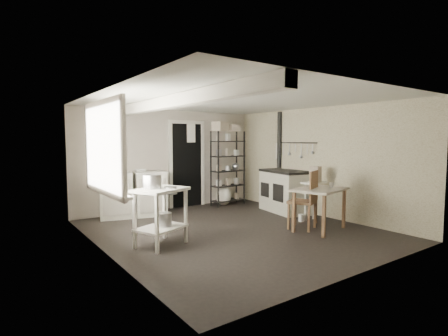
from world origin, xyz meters
TOP-DOWN VIEW (x-y plane):
  - floor at (0.00, 0.00)m, footprint 5.00×5.00m
  - ceiling at (0.00, 0.00)m, footprint 5.00×5.00m
  - wall_back at (0.00, 2.50)m, footprint 4.50×0.02m
  - wall_front at (0.00, -2.50)m, footprint 4.50×0.02m
  - wall_left at (-2.25, 0.00)m, footprint 0.02×5.00m
  - wall_right at (2.25, 0.00)m, footprint 0.02×5.00m
  - window at (-2.22, 0.20)m, footprint 0.12×1.76m
  - doorway at (0.45, 2.47)m, footprint 0.96×0.10m
  - ceiling_beam at (-1.20, 0.00)m, footprint 0.18×5.00m
  - wallpaper_panel at (2.24, 0.00)m, footprint 0.01×5.00m
  - utensil_rail at (2.19, 0.60)m, footprint 0.06×1.20m
  - prep_table at (-1.44, -0.07)m, footprint 0.93×0.81m
  - stockpot at (-1.55, -0.00)m, footprint 0.34×0.34m
  - saucepan at (-1.31, -0.14)m, footprint 0.22×0.22m
  - bucket at (-1.39, -0.08)m, footprint 0.27×0.27m
  - base_cabinets at (-1.02, 2.18)m, footprint 1.54×0.95m
  - mixing_bowl at (-0.88, 2.07)m, footprint 0.36×0.36m
  - counter_cup at (-1.38, 2.07)m, footprint 0.16×0.16m
  - shelf_rack at (1.37, 2.06)m, footprint 0.88×0.39m
  - shelf_jar at (1.09, 2.07)m, footprint 0.10×0.10m
  - storage_box_a at (1.14, 2.06)m, footprint 0.39×0.36m
  - storage_box_b at (1.54, 2.05)m, footprint 0.28×0.27m
  - stove at (1.92, 0.64)m, footprint 0.85×1.29m
  - stovepipe at (2.21, 1.12)m, footprint 0.13×0.13m
  - side_ledge at (1.84, -0.25)m, footprint 0.50×0.27m
  - oats_box at (1.82, -0.30)m, footprint 0.14×0.22m
  - work_table at (1.26, -0.87)m, footprint 1.13×0.92m
  - table_cup at (1.48, -0.95)m, footprint 0.10×0.10m
  - chair at (1.09, -0.61)m, footprint 0.59×0.60m
  - flour_sack at (1.25, 2.07)m, footprint 0.43×0.37m
  - floor_crock at (1.51, -0.22)m, footprint 0.13×0.13m

SIDE VIEW (x-z plane):
  - floor at x=0.00m, z-range 0.00..0.00m
  - floor_crock at x=1.51m, z-range 0.00..0.15m
  - flour_sack at x=1.25m, z-range 0.00..0.48m
  - work_table at x=1.26m, z-range 0.00..0.76m
  - bucket at x=-1.39m, z-range 0.27..0.50m
  - prep_table at x=-1.44m, z-range -0.04..0.84m
  - side_ledge at x=1.84m, z-range 0.04..0.82m
  - stove at x=1.92m, z-range -0.03..0.91m
  - base_cabinets at x=-1.02m, z-range -0.01..0.93m
  - chair at x=1.09m, z-range -0.05..1.02m
  - table_cup at x=1.48m, z-range 0.76..0.86m
  - saucepan at x=-1.31m, z-range 0.80..0.90m
  - stockpot at x=-1.55m, z-range 0.79..1.09m
  - shelf_rack at x=1.37m, z-range 0.04..1.86m
  - mixing_bowl at x=-0.88m, z-range 0.92..0.99m
  - counter_cup at x=-1.38m, z-range 0.92..1.02m
  - doorway at x=0.45m, z-range -0.04..2.04m
  - oats_box at x=1.82m, z-range 0.85..1.17m
  - wall_back at x=0.00m, z-range 0.00..2.30m
  - wall_front at x=0.00m, z-range 0.00..2.30m
  - wall_left at x=-2.25m, z-range 0.00..2.30m
  - wall_right at x=2.25m, z-range 0.00..2.30m
  - wallpaper_panel at x=2.24m, z-range 0.00..2.30m
  - shelf_jar at x=1.09m, z-range 1.27..1.48m
  - window at x=-2.22m, z-range 0.86..2.14m
  - utensil_rail at x=2.19m, z-range 1.33..1.77m
  - stovepipe at x=2.21m, z-range 0.93..2.25m
  - storage_box_b at x=1.54m, z-range 1.91..2.07m
  - storage_box_a at x=1.14m, z-range 1.90..2.12m
  - ceiling_beam at x=-1.20m, z-range 2.11..2.29m
  - ceiling at x=0.00m, z-range 2.30..2.30m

